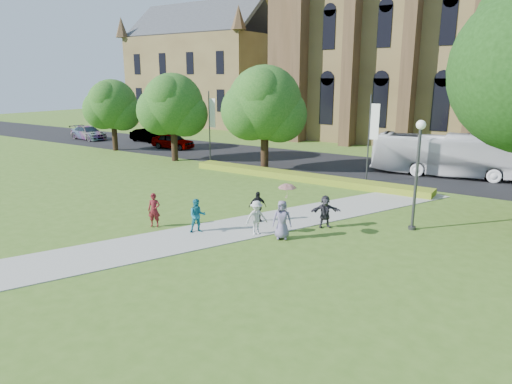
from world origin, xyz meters
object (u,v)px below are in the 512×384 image
Objects in this scene: streetlamp at (418,162)px; car_1 at (147,135)px; tour_coach at (450,155)px; car_2 at (88,133)px; car_0 at (173,141)px; pedestrian_0 at (154,210)px.

streetlamp reaches higher than car_1.
tour_coach is 2.09× the size of car_2.
car_0 is at bearing 155.61° from streetlamp.
car_2 is 3.20× the size of pedestrian_0.
pedestrian_0 reaches higher than car_1.
car_2 is at bearing 112.39° from car_1.
car_0 is 25.34m from pedestrian_0.
tour_coach is 6.70× the size of pedestrian_0.
pedestrian_0 is at bearing -128.09° from car_1.
streetlamp is 3.16× the size of pedestrian_0.
car_1 is 30.96m from pedestrian_0.
car_2 is (-40.56, 12.14, -2.51)m from streetlamp.
car_2 is 35.33m from pedestrian_0.
tour_coach is 39.53m from car_2.
streetlamp is 36.40m from car_1.
car_1 is (-32.24, 0.60, -0.82)m from tour_coach.
streetlamp is 14.00m from tour_coach.
car_0 is (-26.30, -1.44, -0.77)m from tour_coach.
streetlamp is 0.99× the size of car_2.
tour_coach reaches higher than pedestrian_0.
tour_coach is 22.56m from pedestrian_0.
car_0 is at bearing -104.24° from car_1.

